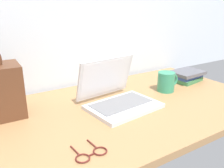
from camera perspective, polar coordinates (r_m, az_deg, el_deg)
The scene contains 5 objects.
desk at distance 1.06m, azimuth -2.31°, elevation -7.38°, with size 1.60×0.76×0.03m.
laptop at distance 1.10m, azimuth 1.21°, elevation -2.85°, with size 0.33×0.31×0.21m.
coffee_mug at distance 1.31m, azimuth 12.87°, elevation 0.60°, with size 0.13×0.09×0.10m.
eyeglasses at distance 0.78m, azimuth -5.04°, elevation -16.28°, with size 0.11×0.11×0.01m.
book_stack at distance 1.51m, azimuth 17.42°, elevation 1.87°, with size 0.20×0.15×0.06m.
Camera 1 is at (-0.47, -0.83, 0.49)m, focal length 38.32 mm.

